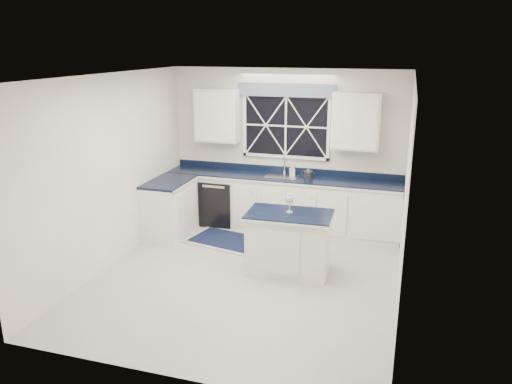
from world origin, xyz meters
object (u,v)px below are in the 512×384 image
(dishwasher, at_px, (221,201))
(soap_bottle, at_px, (292,170))
(kettle, at_px, (308,174))
(island, at_px, (289,242))
(wine_glass, at_px, (290,199))
(faucet, at_px, (284,165))

(dishwasher, relative_size, soap_bottle, 4.42)
(dishwasher, xyz_separation_m, soap_bottle, (1.26, 0.11, 0.62))
(dishwasher, bearing_deg, kettle, 0.36)
(island, distance_m, soap_bottle, 1.84)
(island, distance_m, wine_glass, 0.61)
(dishwasher, distance_m, faucet, 1.31)
(island, distance_m, kettle, 1.71)
(kettle, bearing_deg, soap_bottle, 177.81)
(kettle, bearing_deg, wine_glass, -72.08)
(kettle, relative_size, wine_glass, 0.91)
(faucet, distance_m, island, 1.98)
(faucet, height_order, island, faucet)
(dishwasher, relative_size, kettle, 3.43)
(soap_bottle, bearing_deg, wine_glass, -78.35)
(soap_bottle, bearing_deg, island, -78.27)
(dishwasher, height_order, soap_bottle, soap_bottle)
(island, xyz_separation_m, wine_glass, (-0.01, 0.04, 0.61))
(kettle, xyz_separation_m, soap_bottle, (-0.30, 0.10, 0.01))
(dishwasher, relative_size, wine_glass, 3.12)
(dishwasher, distance_m, kettle, 1.67)
(dishwasher, bearing_deg, island, -44.76)
(faucet, bearing_deg, kettle, -22.11)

